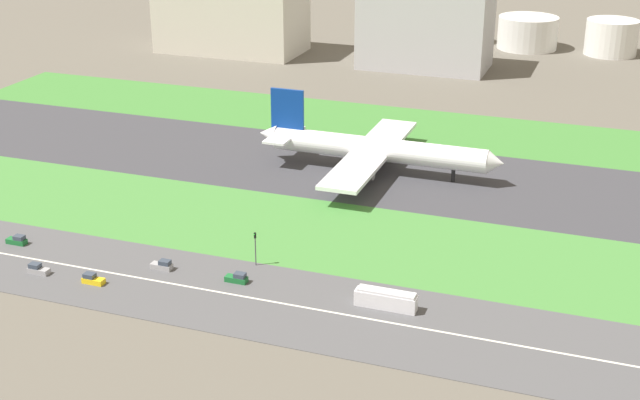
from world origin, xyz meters
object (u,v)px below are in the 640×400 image
Objects in this scene: car_3 at (162,265)px; fuel_tank_east at (611,37)px; fuel_tank_centre at (528,33)px; hangar_building at (426,27)px; traffic_light at (255,246)px; terminal_building at (231,9)px; car_0 at (237,278)px; fuel_tank_west at (453,22)px; airliner at (372,149)px; bus_0 at (386,299)px; car_2 at (17,240)px; car_4 at (92,279)px; car_1 at (38,269)px.

fuel_tank_east reaches higher than car_3.
hangar_building is at bearing -125.24° from fuel_tank_centre.
fuel_tank_east is at bearing 75.46° from traffic_light.
terminal_building is 120.02m from fuel_tank_centre.
car_0 and car_3 have the same top height.
fuel_tank_west is at bearing 91.69° from traffic_light.
hangar_building is 55.77m from fuel_tank_centre.
airliner is 5.60× the size of bus_0.
hangar_building is (-37.10, 182.00, 13.29)m from bus_0.
traffic_light is at bearing 8.77° from car_2.
car_3 and car_4 have the same top height.
airliner is at bearing -120.39° from car_1.
fuel_tank_west reaches higher than fuel_tank_east.
traffic_light is (39.33, 17.99, 3.37)m from car_1.
car_2 is at bearing -101.30° from fuel_tank_west.
car_4 is at bearing -180.00° from car_1.
bus_0 reaches higher than car_2.
bus_0 is (30.02, -0.00, 0.90)m from car_0.
car_0 is 182.69m from hangar_building.
airliner is at bearing 71.08° from car_3.
airliner is 147.46m from terminal_building.
car_3 is (-16.46, 0.00, 0.00)m from car_0.
fuel_tank_centre is 1.19× the size of fuel_tank_east.
car_2 is (-25.14, 10.00, 0.00)m from car_4.
fuel_tank_centre is at bearing 91.34° from bus_0.
airliner is 2.71× the size of fuel_tank_centre.
bus_0 is 1.61× the size of traffic_light.
car_3 is at bearing -100.28° from fuel_tank_centre.
hangar_building is at bearing 96.97° from airliner.
car_1 is (-12.62, 0.00, 0.00)m from car_4.
airliner is at bearing -96.41° from fuel_tank_centre.
fuel_tank_west reaches higher than car_0.
bus_0 is at bearing -78.48° from hangar_building.
car_0 is at bearing 0.00° from car_3.
airliner is at bearing 108.82° from bus_0.
car_3 is 0.22× the size of fuel_tank_east.
car_1 is 198.35m from terminal_building.
traffic_light is at bearing 25.32° from car_3.
fuel_tank_centre is (24.27, 219.01, 2.15)m from traffic_light.
car_3 is 1.00× the size of car_1.
car_2 is 0.18× the size of fuel_tank_centre.
airliner is 1.39× the size of hangar_building.
car_0 is 0.25× the size of fuel_tank_west.
bus_0 is at bearing -0.00° from car_2.
bus_0 reaches higher than car_4.
car_4 is 193.48m from hangar_building.
car_0 is 1.00× the size of car_2.
car_4 is 251.35m from fuel_tank_east.
hangar_building reaches higher than car_0.
bus_0 is at bearing -0.00° from car_0.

